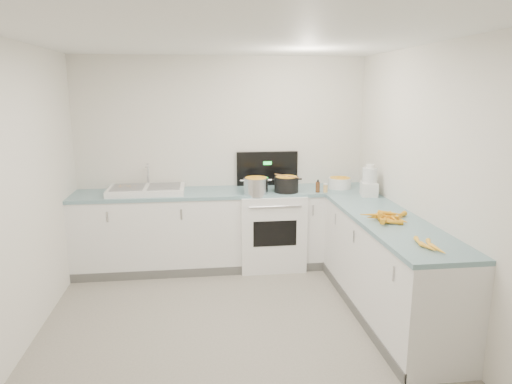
{
  "coord_description": "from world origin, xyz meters",
  "views": [
    {
      "loc": [
        -0.29,
        -3.56,
        2.1
      ],
      "look_at": [
        0.3,
        1.1,
        1.05
      ],
      "focal_mm": 32.0,
      "sensor_mm": 36.0,
      "label": 1
    }
  ],
  "objects": [
    {
      "name": "wall_back",
      "position": [
        0.0,
        2.0,
        1.25
      ],
      "size": [
        3.5,
        0.0,
        2.5
      ],
      "primitive_type": null,
      "rotation": [
        1.57,
        0.0,
        0.0
      ],
      "color": "silver",
      "rests_on": "ground"
    },
    {
      "name": "wooden_spoon",
      "position": [
        0.71,
        1.55,
        1.13
      ],
      "size": [
        0.24,
        0.27,
        0.01
      ],
      "primitive_type": "cylinder",
      "rotation": [
        1.57,
        0.0,
        0.73
      ],
      "color": "#AD7A47",
      "rests_on": "black_pot"
    },
    {
      "name": "peeled_carrots",
      "position": [
        1.41,
        -0.49,
        0.96
      ],
      "size": [
        0.15,
        0.36,
        0.04
      ],
      "color": "yellow",
      "rests_on": "counter_right"
    },
    {
      "name": "counter_right",
      "position": [
        1.45,
        0.3,
        0.47
      ],
      "size": [
        0.62,
        2.2,
        0.94
      ],
      "color": "white",
      "rests_on": "ground"
    },
    {
      "name": "food_processor",
      "position": [
        1.6,
        1.24,
        1.09
      ],
      "size": [
        0.21,
        0.24,
        0.36
      ],
      "color": "white",
      "rests_on": "counter_right"
    },
    {
      "name": "ceiling",
      "position": [
        0.0,
        0.0,
        2.5
      ],
      "size": [
        3.5,
        4.0,
        0.0
      ],
      "primitive_type": null,
      "rotation": [
        3.14,
        0.0,
        0.0
      ],
      "color": "silver",
      "rests_on": "ground"
    },
    {
      "name": "wall_left",
      "position": [
        -1.75,
        0.0,
        1.25
      ],
      "size": [
        0.0,
        4.0,
        2.5
      ],
      "primitive_type": null,
      "rotation": [
        1.57,
        0.0,
        1.57
      ],
      "color": "silver",
      "rests_on": "ground"
    },
    {
      "name": "black_pot",
      "position": [
        0.71,
        1.55,
        1.02
      ],
      "size": [
        0.28,
        0.28,
        0.2
      ],
      "primitive_type": "cylinder",
      "rotation": [
        0.0,
        0.0,
        -0.0
      ],
      "color": "black",
      "rests_on": "stove"
    },
    {
      "name": "counter_back",
      "position": [
        0.0,
        1.7,
        0.47
      ],
      "size": [
        3.5,
        0.62,
        0.94
      ],
      "color": "white",
      "rests_on": "ground"
    },
    {
      "name": "peelings",
      "position": [
        -1.12,
        1.74,
        1.02
      ],
      "size": [
        0.21,
        0.27,
        0.01
      ],
      "color": "tan",
      "rests_on": "sink"
    },
    {
      "name": "wall_front",
      "position": [
        0.0,
        -2.0,
        1.25
      ],
      "size": [
        3.5,
        0.0,
        2.5
      ],
      "primitive_type": null,
      "rotation": [
        -1.57,
        0.0,
        0.0
      ],
      "color": "silver",
      "rests_on": "ground"
    },
    {
      "name": "floor",
      "position": [
        0.0,
        0.0,
        0.0
      ],
      "size": [
        3.5,
        4.0,
        0.0
      ],
      "primitive_type": null,
      "color": "gray",
      "rests_on": "ground"
    },
    {
      "name": "extract_bottle",
      "position": [
        1.07,
        1.49,
        1.0
      ],
      "size": [
        0.05,
        0.05,
        0.12
      ],
      "primitive_type": "cylinder",
      "color": "#593319",
      "rests_on": "counter_back"
    },
    {
      "name": "stove",
      "position": [
        0.55,
        1.69,
        0.47
      ],
      "size": [
        0.76,
        0.65,
        1.36
      ],
      "color": "white",
      "rests_on": "ground"
    },
    {
      "name": "spice_jar",
      "position": [
        1.16,
        1.48,
        0.98
      ],
      "size": [
        0.05,
        0.05,
        0.09
      ],
      "primitive_type": "cylinder",
      "color": "#E5B266",
      "rests_on": "counter_back"
    },
    {
      "name": "carrot_pile",
      "position": [
        1.4,
        0.24,
        0.97
      ],
      "size": [
        0.49,
        0.38,
        0.1
      ],
      "color": "#F2A31D",
      "rests_on": "counter_right"
    },
    {
      "name": "sink",
      "position": [
        -0.9,
        1.7,
        0.98
      ],
      "size": [
        0.86,
        0.52,
        0.31
      ],
      "color": "white",
      "rests_on": "counter_back"
    },
    {
      "name": "mixing_bowl",
      "position": [
        1.39,
        1.67,
        1.0
      ],
      "size": [
        0.33,
        0.33,
        0.13
      ],
      "primitive_type": "cylinder",
      "rotation": [
        0.0,
        0.0,
        -0.2
      ],
      "color": "white",
      "rests_on": "counter_back"
    },
    {
      "name": "steel_pot",
      "position": [
        0.35,
        1.51,
        1.02
      ],
      "size": [
        0.35,
        0.35,
        0.2
      ],
      "primitive_type": "cylinder",
      "rotation": [
        0.0,
        0.0,
        0.28
      ],
      "color": "silver",
      "rests_on": "stove"
    },
    {
      "name": "wall_right",
      "position": [
        1.75,
        0.0,
        1.25
      ],
      "size": [
        0.0,
        4.0,
        2.5
      ],
      "primitive_type": null,
      "rotation": [
        1.57,
        0.0,
        -1.57
      ],
      "color": "silver",
      "rests_on": "ground"
    }
  ]
}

